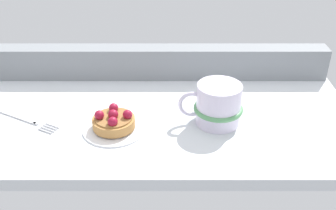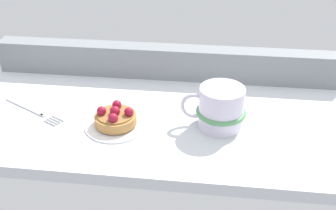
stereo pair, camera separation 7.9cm
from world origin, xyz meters
TOP-DOWN VIEW (x-y plane):
  - ground_plane at (0.00, 0.00)cm, footprint 85.86×41.22cm
  - window_rail_back at (0.00, 18.04)cm, footprint 84.14×5.14cm
  - dessert_plate at (-7.26, -5.52)cm, footprint 12.61×12.61cm
  - raspberry_tart at (-7.26, -5.54)cm, footprint 8.43×8.43cm
  - coffee_mug at (13.40, -2.91)cm, footprint 13.09×9.98cm
  - dessert_fork at (-26.29, -2.23)cm, footprint 16.09×9.70cm

SIDE VIEW (x-z plane):
  - ground_plane at x=0.00cm, z-range -2.50..0.00cm
  - dessert_fork at x=-26.29cm, z-range 0.00..0.60cm
  - dessert_plate at x=-7.26cm, z-range -0.02..0.68cm
  - raspberry_tart at x=-7.26cm, z-range 0.20..4.01cm
  - window_rail_back at x=0.00cm, z-range 0.00..7.75cm
  - coffee_mug at x=13.40cm, z-range -0.12..8.45cm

